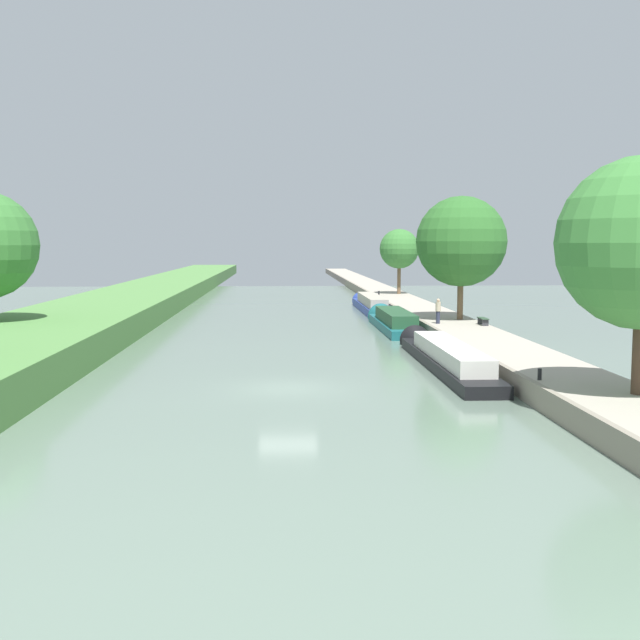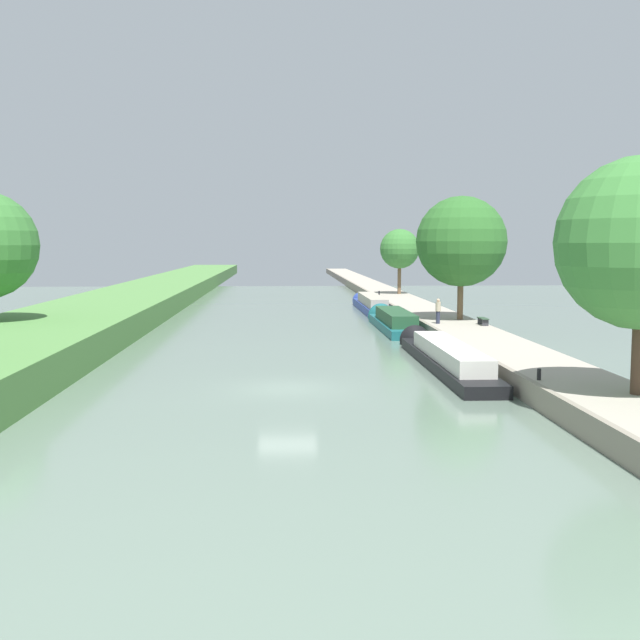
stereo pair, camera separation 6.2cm
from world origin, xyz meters
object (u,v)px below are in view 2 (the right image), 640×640
at_px(narrowboat_teal, 393,321).
at_px(mooring_bollard_far, 379,293).
at_px(person_walking, 438,310).
at_px(park_bench, 483,320).
at_px(narrowboat_black, 443,356).
at_px(narrowboat_blue, 370,304).
at_px(mooring_bollard_near, 539,374).

height_order(narrowboat_teal, mooring_bollard_far, narrowboat_teal).
relative_size(person_walking, mooring_bollard_far, 3.69).
bearing_deg(person_walking, park_bench, -20.46).
distance_m(narrowboat_black, narrowboat_teal, 17.36).
xyz_separation_m(narrowboat_black, narrowboat_blue, (0.03, 32.31, 0.08)).
height_order(mooring_bollard_near, mooring_bollard_far, same).
bearing_deg(narrowboat_blue, narrowboat_teal, -90.42).
height_order(narrowboat_blue, mooring_bollard_far, narrowboat_blue).
bearing_deg(narrowboat_teal, mooring_bollard_far, 85.23).
height_order(narrowboat_black, person_walking, person_walking).
xyz_separation_m(narrowboat_black, narrowboat_teal, (-0.08, 17.36, 0.03)).
bearing_deg(narrowboat_blue, mooring_bollard_near, -87.50).
relative_size(narrowboat_blue, mooring_bollard_near, 37.24).
bearing_deg(narrowboat_teal, narrowboat_blue, 89.58).
xyz_separation_m(narrowboat_black, mooring_bollard_near, (1.83, -9.06, 0.58)).
height_order(narrowboat_teal, person_walking, person_walking).
xyz_separation_m(person_walking, mooring_bollard_near, (-0.36, -21.28, -0.65)).
xyz_separation_m(narrowboat_black, park_bench, (4.93, 11.19, 0.70)).
distance_m(narrowboat_teal, mooring_bollard_far, 23.02).
xyz_separation_m(narrowboat_black, person_walking, (2.19, 12.22, 1.22)).
height_order(person_walking, mooring_bollard_near, person_walking).
height_order(narrowboat_blue, person_walking, person_walking).
distance_m(narrowboat_blue, mooring_bollard_near, 41.42).
bearing_deg(narrowboat_teal, park_bench, -50.90).
distance_m(mooring_bollard_near, mooring_bollard_far, 49.35).
bearing_deg(person_walking, narrowboat_blue, 96.14).
relative_size(narrowboat_black, narrowboat_teal, 1.23).
bearing_deg(mooring_bollard_near, narrowboat_black, 101.44).
height_order(narrowboat_teal, narrowboat_blue, narrowboat_blue).
distance_m(narrowboat_blue, park_bench, 21.69).
relative_size(mooring_bollard_far, park_bench, 0.30).
distance_m(narrowboat_teal, person_walking, 5.75).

